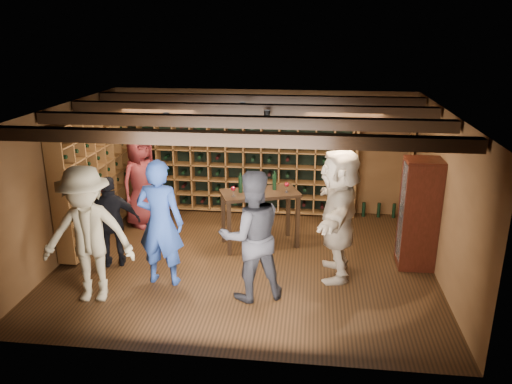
# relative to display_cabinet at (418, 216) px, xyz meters

# --- Properties ---
(ground) EXTENTS (6.00, 6.00, 0.00)m
(ground) POSITION_rel_display_cabinet_xyz_m (-2.71, -0.20, -0.86)
(ground) COLOR #311D0D
(ground) RESTS_ON ground
(room_shell) EXTENTS (6.00, 6.00, 6.00)m
(room_shell) POSITION_rel_display_cabinet_xyz_m (-2.71, -0.15, 1.56)
(room_shell) COLOR brown
(room_shell) RESTS_ON ground
(wine_rack_back) EXTENTS (4.65, 0.30, 2.20)m
(wine_rack_back) POSITION_rel_display_cabinet_xyz_m (-3.24, 2.13, 0.29)
(wine_rack_back) COLOR brown
(wine_rack_back) RESTS_ON ground
(wine_rack_left) EXTENTS (0.30, 2.65, 2.20)m
(wine_rack_left) POSITION_rel_display_cabinet_xyz_m (-5.54, 0.62, 0.29)
(wine_rack_left) COLOR brown
(wine_rack_left) RESTS_ON ground
(crate_shelf) EXTENTS (1.20, 0.32, 2.07)m
(crate_shelf) POSITION_rel_display_cabinet_xyz_m (-0.31, 2.12, 0.71)
(crate_shelf) COLOR brown
(crate_shelf) RESTS_ON ground
(display_cabinet) EXTENTS (0.55, 0.50, 1.75)m
(display_cabinet) POSITION_rel_display_cabinet_xyz_m (0.00, 0.00, 0.00)
(display_cabinet) COLOR #37120B
(display_cabinet) RESTS_ON ground
(man_blue_shirt) EXTENTS (0.73, 0.51, 1.92)m
(man_blue_shirt) POSITION_rel_display_cabinet_xyz_m (-3.86, -0.99, 0.10)
(man_blue_shirt) COLOR navy
(man_blue_shirt) RESTS_ON ground
(man_grey_suit) EXTENTS (1.11, 0.99, 1.88)m
(man_grey_suit) POSITION_rel_display_cabinet_xyz_m (-2.48, -1.26, 0.08)
(man_grey_suit) COLOR black
(man_grey_suit) RESTS_ON ground
(guest_red_floral) EXTENTS (0.95, 1.03, 1.77)m
(guest_red_floral) POSITION_rel_display_cabinet_xyz_m (-4.90, 1.19, 0.03)
(guest_red_floral) COLOR maroon
(guest_red_floral) RESTS_ON ground
(guest_woman_black) EXTENTS (0.94, 0.60, 1.49)m
(guest_woman_black) POSITION_rel_display_cabinet_xyz_m (-4.80, -0.54, -0.11)
(guest_woman_black) COLOR black
(guest_woman_black) RESTS_ON ground
(guest_khaki) EXTENTS (1.34, 0.87, 1.95)m
(guest_khaki) POSITION_rel_display_cabinet_xyz_m (-4.70, -1.58, 0.12)
(guest_khaki) COLOR gray
(guest_khaki) RESTS_ON ground
(guest_beige) EXTENTS (0.66, 1.89, 2.02)m
(guest_beige) POSITION_rel_display_cabinet_xyz_m (-1.27, -0.46, 0.16)
(guest_beige) COLOR tan
(guest_beige) RESTS_ON ground
(tasting_table) EXTENTS (1.46, 1.07, 1.27)m
(tasting_table) POSITION_rel_display_cabinet_xyz_m (-2.56, 0.51, 0.00)
(tasting_table) COLOR black
(tasting_table) RESTS_ON ground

